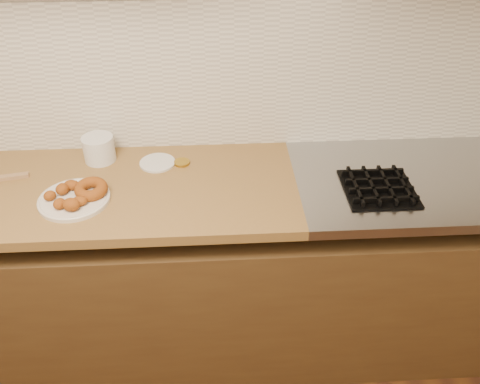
# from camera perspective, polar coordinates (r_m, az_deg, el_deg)

# --- Properties ---
(wall_back) EXTENTS (4.00, 0.02, 2.70)m
(wall_back) POSITION_cam_1_polar(r_m,az_deg,el_deg) (2.02, -8.99, 16.52)
(wall_back) COLOR #C6B296
(wall_back) RESTS_ON ground
(base_cabinet) EXTENTS (3.60, 0.60, 0.77)m
(base_cabinet) POSITION_cam_1_polar(r_m,az_deg,el_deg) (2.28, -7.30, -9.80)
(base_cabinet) COLOR #4D361B
(base_cabinet) RESTS_ON floor
(stovetop) EXTENTS (1.30, 0.62, 0.04)m
(stovetop) POSITION_cam_1_polar(r_m,az_deg,el_deg) (2.17, 23.41, 1.38)
(stovetop) COLOR #9EA0A5
(stovetop) RESTS_ON base_cabinet
(backsplash) EXTENTS (3.60, 0.02, 0.60)m
(backsplash) POSITION_cam_1_polar(r_m,az_deg,el_deg) (2.07, -8.63, 12.49)
(backsplash) COLOR silver
(backsplash) RESTS_ON wall_back
(burner_grates) EXTENTS (0.91, 0.26, 0.03)m
(burner_grates) POSITION_cam_1_polar(r_m,az_deg,el_deg) (2.09, 23.82, 0.84)
(burner_grates) COLOR black
(burner_grates) RESTS_ON stovetop
(donut_plate) EXTENTS (0.26, 0.26, 0.01)m
(donut_plate) POSITION_cam_1_polar(r_m,az_deg,el_deg) (1.93, -18.11, -0.81)
(donut_plate) COLOR beige
(donut_plate) RESTS_ON butcher_block
(ring_donut) EXTENTS (0.13, 0.13, 0.05)m
(ring_donut) POSITION_cam_1_polar(r_m,az_deg,el_deg) (1.92, -16.40, 0.34)
(ring_donut) COLOR #88490B
(ring_donut) RESTS_ON donut_plate
(fried_dough_chunks) EXTENTS (0.17, 0.18, 0.05)m
(fried_dough_chunks) POSITION_cam_1_polar(r_m,az_deg,el_deg) (1.90, -18.86, -0.50)
(fried_dough_chunks) COLOR #88490B
(fried_dough_chunks) RESTS_ON donut_plate
(plastic_tub) EXTENTS (0.17, 0.17, 0.10)m
(plastic_tub) POSITION_cam_1_polar(r_m,az_deg,el_deg) (2.12, -15.56, 4.70)
(plastic_tub) COLOR silver
(plastic_tub) RESTS_ON butcher_block
(tub_lid) EXTENTS (0.18, 0.18, 0.01)m
(tub_lid) POSITION_cam_1_polar(r_m,az_deg,el_deg) (2.07, -9.26, 3.25)
(tub_lid) COLOR silver
(tub_lid) RESTS_ON butcher_block
(brass_jar_lid) EXTENTS (0.08, 0.08, 0.01)m
(brass_jar_lid) POSITION_cam_1_polar(r_m,az_deg,el_deg) (2.06, -6.54, 3.30)
(brass_jar_lid) COLOR #AA8729
(brass_jar_lid) RESTS_ON butcher_block
(wooden_utensil) EXTENTS (0.20, 0.06, 0.02)m
(wooden_utensil) POSITION_cam_1_polar(r_m,az_deg,el_deg) (2.15, -25.16, 1.43)
(wooden_utensil) COLOR #97724C
(wooden_utensil) RESTS_ON butcher_block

